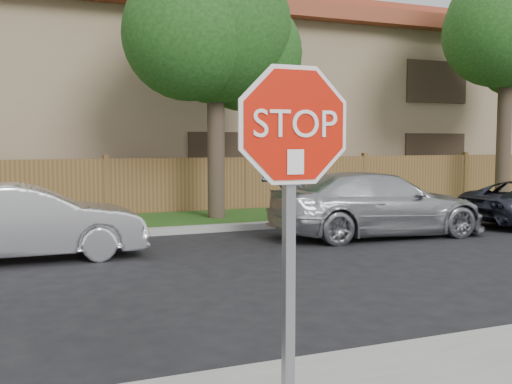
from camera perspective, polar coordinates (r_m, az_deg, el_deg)
name	(u,v)px	position (r m, az deg, el deg)	size (l,w,h in m)	color
ground	(295,368)	(5.68, 3.77, -16.35)	(90.00, 90.00, 0.00)	black
far_curb	(130,233)	(13.26, -11.94, -3.85)	(70.00, 0.30, 0.15)	gray
grass_strip	(117,224)	(14.88, -13.09, -3.00)	(70.00, 3.00, 0.12)	#1E4714
fence	(107,189)	(16.37, -14.05, 0.30)	(70.00, 0.12, 1.60)	brown
apartment_building	(81,99)	(21.93, -16.34, 8.49)	(35.20, 9.20, 7.20)	#91785A
tree_mid	(218,27)	(15.39, -3.66, 15.39)	(4.80, 3.90, 7.35)	#382B21
tree_right	(511,27)	(20.58, 23.14, 14.28)	(4.80, 3.90, 8.20)	#382B21
stop_sign	(292,178)	(3.64, 3.47, 1.32)	(1.01, 0.13, 2.55)	gray
sedan_left	(26,222)	(11.07, -21.03, -2.71)	(1.40, 4.02, 1.32)	silver
sedan_right	(377,204)	(13.23, 11.49, -1.15)	(1.95, 4.80, 1.39)	#ADB0B5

